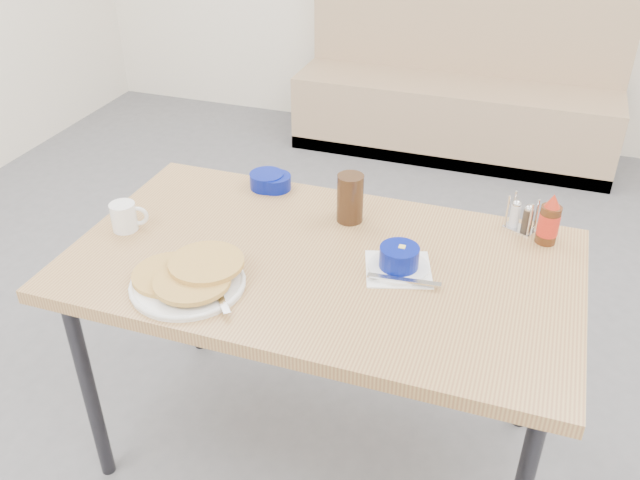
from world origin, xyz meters
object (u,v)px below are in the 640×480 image
(booth_bench, at_px, (456,94))
(dining_table, at_px, (322,277))
(condiment_caddy, at_px, (521,218))
(pancake_plate, at_px, (189,278))
(butter_bowl, at_px, (275,182))
(syrup_bottle, at_px, (549,222))
(grits_setting, at_px, (399,260))
(coffee_mug, at_px, (125,216))
(creamer_bowl, at_px, (267,181))
(amber_tumbler, at_px, (350,198))

(booth_bench, xyz_separation_m, dining_table, (0.00, -2.53, 0.35))
(condiment_caddy, bearing_deg, pancake_plate, -119.50)
(booth_bench, xyz_separation_m, butter_bowl, (-0.28, -2.19, 0.43))
(condiment_caddy, distance_m, syrup_bottle, 0.10)
(syrup_bottle, bearing_deg, grits_setting, -142.97)
(booth_bench, relative_size, condiment_caddy, 17.98)
(condiment_caddy, bearing_deg, booth_bench, 127.68)
(butter_bowl, bearing_deg, coffee_mug, -130.07)
(grits_setting, relative_size, creamer_bowl, 2.11)
(creamer_bowl, height_order, condiment_caddy, condiment_caddy)
(amber_tumbler, height_order, syrup_bottle, syrup_bottle)
(dining_table, relative_size, amber_tumbler, 9.35)
(dining_table, relative_size, condiment_caddy, 13.25)
(dining_table, distance_m, coffee_mug, 0.61)
(coffee_mug, relative_size, grits_setting, 0.45)
(coffee_mug, relative_size, creamer_bowl, 0.96)
(booth_bench, bearing_deg, grits_setting, -85.15)
(butter_bowl, bearing_deg, syrup_bottle, -3.21)
(pancake_plate, height_order, condiment_caddy, condiment_caddy)
(amber_tumbler, bearing_deg, grits_setting, -46.29)
(coffee_mug, bearing_deg, creamer_bowl, 52.60)
(grits_setting, height_order, amber_tumbler, amber_tumbler)
(creamer_bowl, bearing_deg, condiment_caddy, 0.00)
(coffee_mug, bearing_deg, condiment_caddy, 19.04)
(syrup_bottle, bearing_deg, dining_table, -153.28)
(coffee_mug, bearing_deg, amber_tumbler, 23.67)
(dining_table, distance_m, butter_bowl, 0.45)
(creamer_bowl, relative_size, butter_bowl, 1.07)
(booth_bench, relative_size, butter_bowl, 18.18)
(amber_tumbler, bearing_deg, creamer_bowl, 160.50)
(booth_bench, relative_size, dining_table, 1.36)
(pancake_plate, xyz_separation_m, butter_bowl, (0.01, 0.57, 0.00))
(pancake_plate, relative_size, syrup_bottle, 2.05)
(pancake_plate, height_order, amber_tumbler, amber_tumbler)
(booth_bench, distance_m, creamer_bowl, 2.26)
(grits_setting, bearing_deg, booth_bench, 94.85)
(booth_bench, bearing_deg, coffee_mug, -103.06)
(coffee_mug, distance_m, condiment_caddy, 1.16)
(condiment_caddy, relative_size, syrup_bottle, 0.68)
(coffee_mug, xyz_separation_m, amber_tumbler, (0.61, 0.27, 0.03))
(grits_setting, bearing_deg, coffee_mug, -176.09)
(booth_bench, distance_m, coffee_mug, 2.68)
(dining_table, bearing_deg, syrup_bottle, 26.72)
(coffee_mug, relative_size, condiment_caddy, 1.01)
(butter_bowl, bearing_deg, amber_tumbler, -21.29)
(dining_table, distance_m, syrup_bottle, 0.66)
(butter_bowl, distance_m, amber_tumbler, 0.31)
(dining_table, xyz_separation_m, syrup_bottle, (0.58, 0.29, 0.13))
(coffee_mug, height_order, amber_tumbler, amber_tumbler)
(booth_bench, height_order, dining_table, booth_bench)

